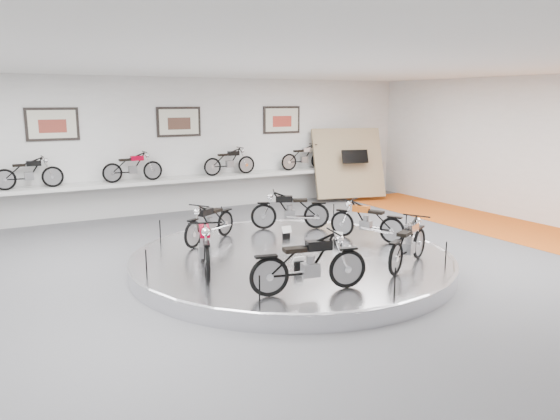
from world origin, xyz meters
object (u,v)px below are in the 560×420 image
bike_a (367,220)px  bike_c (210,222)px  shelf (184,180)px  bike_e (309,263)px  bike_b (290,210)px  bike_d (204,244)px  bike_f (408,243)px  display_platform (292,261)px

bike_a → bike_c: same height
shelf → bike_a: bike_a is taller
bike_e → bike_a: bearing=49.2°
bike_b → bike_a: bearing=144.1°
bike_e → bike_d: bearing=131.0°
bike_f → bike_e: bearing=159.1°
bike_a → bike_d: size_ratio=0.88×
bike_d → bike_a: bearing=112.9°
shelf → bike_e: 8.51m
shelf → bike_a: size_ratio=7.35×
bike_b → bike_e: (-1.95, -3.97, 0.02)m
bike_c → bike_e: size_ratio=0.90×
bike_c → bike_f: size_ratio=0.97×
display_platform → bike_a: size_ratio=4.28×
bike_a → bike_e: bike_e is taller
bike_c → shelf: bearing=-135.4°
display_platform → shelf: shelf is taller
bike_a → bike_e: 3.64m
display_platform → bike_f: 2.36m
bike_a → bike_c: (-3.06, 1.53, 0.00)m
shelf → bike_b: bearing=-76.6°
display_platform → bike_b: bike_b is taller
display_platform → bike_f: bike_f is taller
shelf → bike_b: (1.07, -4.50, -0.23)m
bike_c → bike_e: (0.18, -3.76, 0.05)m
bike_b → bike_c: bearing=31.7°
bike_b → bike_e: 4.42m
bike_b → bike_c: size_ratio=1.06×
display_platform → bike_e: bearing=-113.2°
shelf → bike_d: size_ratio=6.48×
bike_e → bike_f: 2.35m
shelf → bike_d: (-1.93, -6.60, -0.20)m
bike_a → bike_f: (-0.55, -1.93, 0.02)m
bike_e → display_platform: bearing=78.3°
bike_d → bike_f: (3.38, -1.56, -0.04)m
bike_c → bike_f: bearing=93.3°
bike_b → bike_d: bike_d is taller
bike_c → bike_d: 2.09m
display_platform → bike_c: (-1.07, 1.69, 0.59)m
bike_e → bike_f: bearing=18.7°
bike_b → bike_d: 3.67m
display_platform → bike_c: 2.09m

